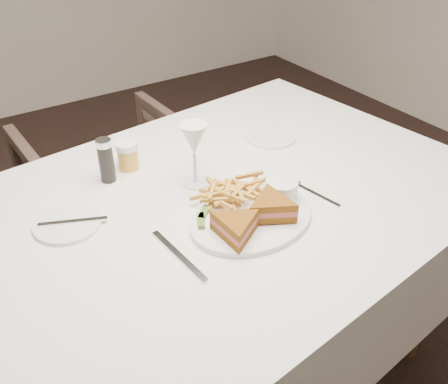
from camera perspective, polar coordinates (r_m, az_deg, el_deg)
The scene contains 3 objects.
table at distance 1.52m, azimuth -1.07°, elevation -12.51°, with size 1.45×0.96×0.75m, color silver.
chair_far at distance 2.14m, azimuth -12.37°, elevation 0.67°, with size 0.64×0.60×0.66m, color #4E3B30.
table_setting at distance 1.23m, azimuth 0.03°, elevation -0.05°, with size 0.83×0.59×0.18m.
Camera 1 is at (-0.30, -0.91, 1.48)m, focal length 40.00 mm.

